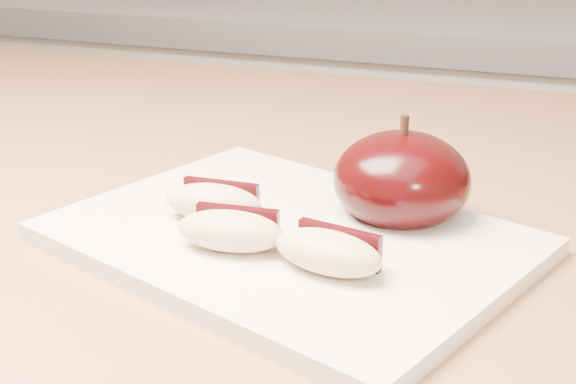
% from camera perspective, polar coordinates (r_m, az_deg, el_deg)
% --- Properties ---
extents(back_cabinet, '(2.40, 0.62, 0.94)m').
position_cam_1_polar(back_cabinet, '(1.42, 8.10, -5.48)').
color(back_cabinet, silver).
rests_on(back_cabinet, ground).
extents(cutting_board, '(0.32, 0.28, 0.01)m').
position_cam_1_polar(cutting_board, '(0.49, -0.00, -3.33)').
color(cutting_board, silver).
rests_on(cutting_board, island_counter).
extents(apple_half, '(0.10, 0.10, 0.07)m').
position_cam_1_polar(apple_half, '(0.51, 8.08, 0.87)').
color(apple_half, black).
rests_on(apple_half, cutting_board).
extents(apple_wedge_a, '(0.06, 0.03, 0.02)m').
position_cam_1_polar(apple_wedge_a, '(0.50, -5.26, -0.70)').
color(apple_wedge_a, '#D9BA8A').
rests_on(apple_wedge_a, cutting_board).
extents(apple_wedge_b, '(0.07, 0.04, 0.02)m').
position_cam_1_polar(apple_wedge_b, '(0.46, -4.06, -2.72)').
color(apple_wedge_b, '#D9BA8A').
rests_on(apple_wedge_b, cutting_board).
extents(apple_wedge_c, '(0.07, 0.04, 0.02)m').
position_cam_1_polar(apple_wedge_c, '(0.43, 2.95, -4.24)').
color(apple_wedge_c, '#D9BA8A').
rests_on(apple_wedge_c, cutting_board).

